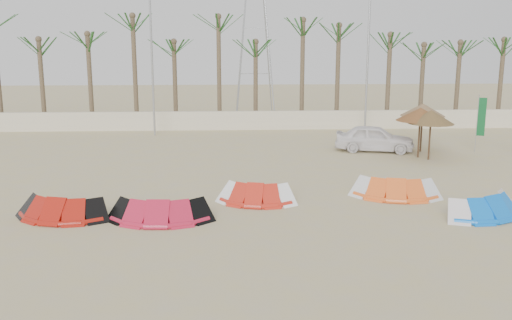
{
  "coord_description": "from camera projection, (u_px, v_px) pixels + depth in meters",
  "views": [
    {
      "loc": [
        -1.15,
        -17.36,
        6.39
      ],
      "look_at": [
        0.0,
        6.0,
        1.3
      ],
      "focal_mm": 40.0,
      "sensor_mm": 36.0,
      "label": 1
    }
  ],
  "objects": [
    {
      "name": "kite_red_right",
      "position": [
        256.0,
        191.0,
        22.44
      ],
      "size": [
        3.25,
        2.05,
        0.9
      ],
      "color": "red",
      "rests_on": "ground"
    },
    {
      "name": "parasol_right",
      "position": [
        423.0,
        110.0,
        31.78
      ],
      "size": [
        2.49,
        2.49,
        2.73
      ],
      "color": "#4C331E",
      "rests_on": "ground"
    },
    {
      "name": "kite_orange",
      "position": [
        393.0,
        186.0,
        23.26
      ],
      "size": [
        3.7,
        2.2,
        0.9
      ],
      "color": "orange",
      "rests_on": "ground"
    },
    {
      "name": "kite_red_mid",
      "position": [
        161.0,
        207.0,
        20.34
      ],
      "size": [
        3.67,
        1.69,
        0.9
      ],
      "color": "#BF1B38",
      "rests_on": "ground"
    },
    {
      "name": "kite_blue",
      "position": [
        482.0,
        203.0,
        20.81
      ],
      "size": [
        3.82,
        2.69,
        0.9
      ],
      "color": "blue",
      "rests_on": "ground"
    },
    {
      "name": "flag_green",
      "position": [
        480.0,
        118.0,
        31.63
      ],
      "size": [
        0.44,
        0.18,
        3.26
      ],
      "color": "#A5A8AD",
      "rests_on": "ground"
    },
    {
      "name": "parasol_left",
      "position": [
        420.0,
        114.0,
        30.23
      ],
      "size": [
        2.56,
        2.56,
        2.69
      ],
      "color": "#4C331E",
      "rests_on": "ground"
    },
    {
      "name": "lamp_b",
      "position": [
        152.0,
        46.0,
        36.37
      ],
      "size": [
        1.25,
        0.14,
        11.0
      ],
      "color": "#A5A8AD",
      "rests_on": "ground"
    },
    {
      "name": "pylon",
      "position": [
        255.0,
        118.0,
        45.73
      ],
      "size": [
        3.0,
        3.0,
        14.0
      ],
      "primitive_type": null,
      "color": "#A5A8AD",
      "rests_on": "ground"
    },
    {
      "name": "kite_red_left",
      "position": [
        63.0,
        205.0,
        20.57
      ],
      "size": [
        3.69,
        2.26,
        0.9
      ],
      "color": "#AA180D",
      "rests_on": "ground"
    },
    {
      "name": "palm_line",
      "position": [
        253.0,
        35.0,
        39.96
      ],
      "size": [
        52.0,
        4.0,
        7.7
      ],
      "color": "brown",
      "rests_on": "ground"
    },
    {
      "name": "ground",
      "position": [
        265.0,
        239.0,
        18.36
      ],
      "size": [
        120.0,
        120.0,
        0.0
      ],
      "primitive_type": "plane",
      "color": "tan",
      "rests_on": "ground"
    },
    {
      "name": "car",
      "position": [
        375.0,
        138.0,
        32.21
      ],
      "size": [
        4.67,
        2.74,
        1.49
      ],
      "primitive_type": "imported",
      "rotation": [
        0.0,
        0.0,
        1.33
      ],
      "color": "white",
      "rests_on": "ground"
    },
    {
      "name": "lamp_c",
      "position": [
        369.0,
        46.0,
        37.04
      ],
      "size": [
        1.25,
        0.14,
        11.0
      ],
      "color": "#A5A8AD",
      "rests_on": "ground"
    },
    {
      "name": "parasol_mid",
      "position": [
        431.0,
        117.0,
        29.69
      ],
      "size": [
        2.41,
        2.41,
        2.63
      ],
      "color": "#4C331E",
      "rests_on": "ground"
    },
    {
      "name": "boundary_wall",
      "position": [
        245.0,
        120.0,
        39.69
      ],
      "size": [
        60.0,
        0.3,
        1.3
      ],
      "primitive_type": "cube",
      "color": "beige",
      "rests_on": "ground"
    }
  ]
}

